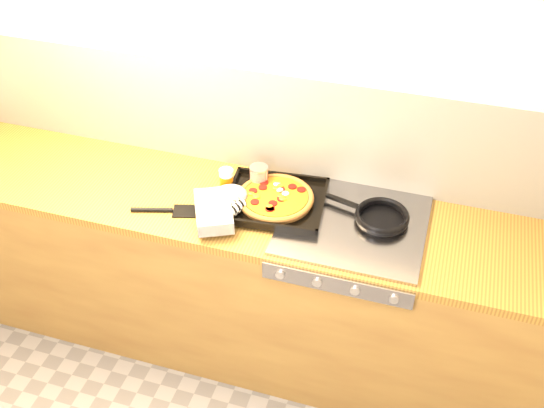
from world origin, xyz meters
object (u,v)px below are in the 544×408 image
(pizza_on_tray, at_px, (259,201))
(tomato_can, at_px, (259,178))
(frying_pan, at_px, (381,217))
(juice_glass, at_px, (226,180))

(pizza_on_tray, bearing_deg, tomato_can, 107.62)
(frying_pan, relative_size, tomato_can, 3.39)
(pizza_on_tray, distance_m, frying_pan, 0.52)
(frying_pan, distance_m, juice_glass, 0.70)
(pizza_on_tray, xyz_separation_m, frying_pan, (0.52, 0.06, -0.01))
(tomato_can, height_order, juice_glass, tomato_can)
(pizza_on_tray, xyz_separation_m, juice_glass, (-0.18, 0.09, 0.01))
(pizza_on_tray, height_order, juice_glass, juice_glass)
(tomato_can, bearing_deg, frying_pan, -8.34)
(pizza_on_tray, relative_size, frying_pan, 1.43)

